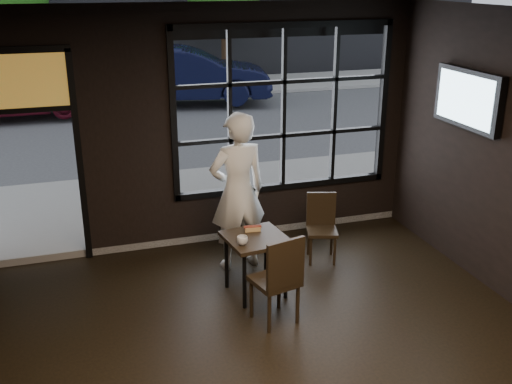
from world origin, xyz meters
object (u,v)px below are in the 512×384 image
object	(u,v)px
cafe_table	(256,265)
chair_near	(275,278)
man	(238,192)
navy_car	(186,75)

from	to	relation	value
cafe_table	chair_near	world-z (taller)	chair_near
cafe_table	man	distance (m)	0.98
chair_near	navy_car	world-z (taller)	navy_car
chair_near	man	world-z (taller)	man
cafe_table	navy_car	size ratio (longest dim) A/B	0.16
man	navy_car	xyz separation A→B (m)	(1.32, 9.86, -0.14)
man	navy_car	distance (m)	9.95
cafe_table	chair_near	size ratio (longest dim) A/B	0.71
chair_near	man	bearing A→B (deg)	-103.44
cafe_table	navy_car	xyz separation A→B (m)	(1.32, 10.60, 0.50)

